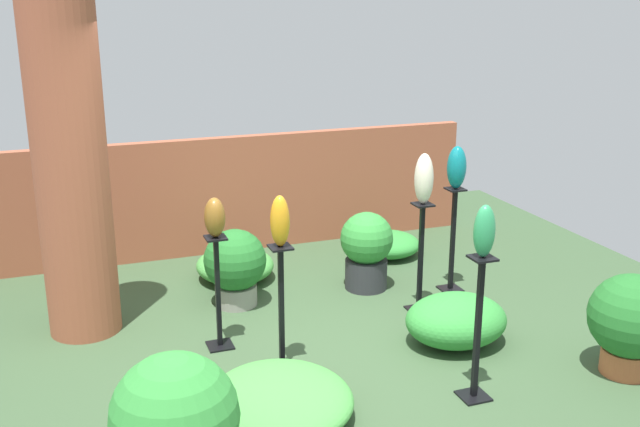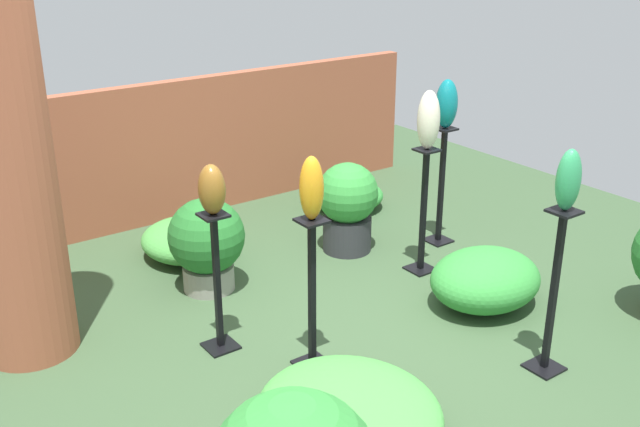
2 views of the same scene
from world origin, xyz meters
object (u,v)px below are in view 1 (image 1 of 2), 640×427
object	(u,v)px
pedestal_jade	(477,335)
art_vase_jade	(484,231)
potted_plant_front_left	(631,320)
potted_plant_back_center	(175,421)
art_vase_amber	(280,221)
potted_plant_mid_right	(367,248)
pedestal_teal	(452,245)
pedestal_amber	(281,314)
pedestal_bronze	(218,298)
art_vase_ivory	(424,179)
art_vase_teal	(457,167)
potted_plant_mid_left	(235,265)
art_vase_bronze	(215,217)
pedestal_ivory	(420,263)
brick_pillar	(71,168)

from	to	relation	value
pedestal_jade	art_vase_jade	bearing A→B (deg)	-63.43
potted_plant_front_left	potted_plant_back_center	size ratio (longest dim) A/B	0.85
art_vase_amber	potted_plant_mid_right	bearing A→B (deg)	45.23
pedestal_teal	pedestal_amber	bearing A→B (deg)	-154.99
pedestal_bronze	potted_plant_back_center	size ratio (longest dim) A/B	1.02
pedestal_teal	art_vase_ivory	bearing A→B (deg)	-147.42
pedestal_teal	art_vase_ivory	xyz separation A→B (m)	(-0.50, -0.32, 0.75)
art_vase_jade	art_vase_teal	xyz separation A→B (m)	(0.82, 1.77, -0.03)
pedestal_teal	art_vase_jade	world-z (taller)	art_vase_jade
pedestal_bronze	pedestal_jade	bearing A→B (deg)	-42.71
potted_plant_back_center	potted_plant_mid_left	world-z (taller)	potted_plant_back_center
art_vase_teal	potted_plant_back_center	world-z (taller)	art_vase_teal
pedestal_amber	potted_plant_mid_left	world-z (taller)	pedestal_amber
pedestal_amber	potted_plant_front_left	size ratio (longest dim) A/B	1.26
art_vase_teal	art_vase_bronze	xyz separation A→B (m)	(-2.31, -0.40, -0.11)
art_vase_amber	potted_plant_mid_left	bearing A→B (deg)	91.50
pedestal_jade	pedestal_bronze	distance (m)	2.02
pedestal_ivory	potted_plant_mid_right	xyz separation A→B (m)	(-0.23, 0.64, -0.04)
pedestal_bronze	art_vase_jade	bearing A→B (deg)	-42.71
pedestal_ivory	pedestal_teal	world-z (taller)	pedestal_teal
pedestal_jade	potted_plant_front_left	world-z (taller)	pedestal_jade
pedestal_ivory	art_vase_jade	distance (m)	1.68
art_vase_ivory	art_vase_jade	xyz separation A→B (m)	(-0.32, -1.45, 0.02)
potted_plant_front_left	potted_plant_mid_left	world-z (taller)	potted_plant_front_left
potted_plant_front_left	potted_plant_mid_left	bearing A→B (deg)	137.23
pedestal_amber	brick_pillar	bearing A→B (deg)	137.99
pedestal_teal	potted_plant_mid_right	xyz separation A→B (m)	(-0.73, 0.32, -0.05)
art_vase_jade	art_vase_bronze	size ratio (longest dim) A/B	1.15
potted_plant_mid_right	potted_plant_back_center	bearing A→B (deg)	-131.38
potted_plant_mid_right	potted_plant_front_left	bearing A→B (deg)	-62.25
art_vase_jade	pedestal_teal	bearing A→B (deg)	65.04
pedestal_amber	art_vase_jade	world-z (taller)	art_vase_jade
art_vase_teal	brick_pillar	bearing A→B (deg)	174.90
art_vase_amber	potted_plant_front_left	world-z (taller)	art_vase_amber
pedestal_amber	art_vase_teal	bearing A→B (deg)	25.01
potted_plant_back_center	pedestal_ivory	bearing A→B (deg)	37.47
brick_pillar	potted_plant_back_center	bearing A→B (deg)	-82.18
pedestal_ivory	pedestal_bronze	xyz separation A→B (m)	(-1.81, -0.08, -0.03)
pedestal_jade	pedestal_bronze	bearing A→B (deg)	137.29
pedestal_teal	art_vase_bronze	bearing A→B (deg)	-170.20
pedestal_ivory	art_vase_jade	world-z (taller)	art_vase_jade
brick_pillar	potted_plant_mid_right	xyz separation A→B (m)	(2.56, 0.03, -0.99)
pedestal_ivory	pedestal_teal	xyz separation A→B (m)	(0.50, 0.32, 0.00)
pedestal_bronze	potted_plant_back_center	world-z (taller)	pedestal_bronze
pedestal_jade	potted_plant_front_left	bearing A→B (deg)	-3.85
brick_pillar	pedestal_amber	size ratio (longest dim) A/B	2.86
pedestal_ivory	potted_plant_back_center	distance (m)	3.08
potted_plant_back_center	brick_pillar	bearing A→B (deg)	97.82
pedestal_bronze	art_vase_amber	bearing A→B (deg)	-54.99
art_vase_bronze	potted_plant_front_left	size ratio (longest dim) A/B	0.40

